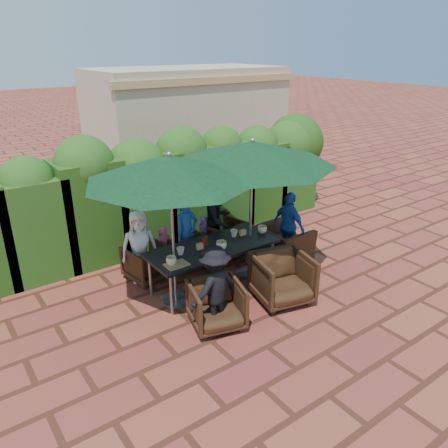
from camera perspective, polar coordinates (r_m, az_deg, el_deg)
ground at (r=7.63m, az=0.57°, el=-7.92°), size 80.00×80.00×0.00m
dining_table at (r=7.29m, az=-1.45°, el=-3.45°), size 2.21×0.90×0.75m
umbrella_left at (r=6.32m, az=-7.12°, el=7.19°), size 2.50×2.50×2.46m
umbrella_right at (r=7.21m, az=3.72°, el=9.24°), size 2.77×2.77×2.46m
chair_far_left at (r=7.80m, az=-10.08°, el=-4.67°), size 0.77×0.74×0.70m
chair_far_mid at (r=8.16m, az=-5.26°, el=-3.14°), size 0.69×0.65×0.69m
chair_far_right at (r=8.52m, az=0.21°, el=-1.69°), size 0.85×0.82×0.75m
chair_near_left at (r=6.44m, az=-0.99°, el=-10.27°), size 0.90×0.86×0.76m
chair_near_right at (r=7.06m, az=7.67°, el=-6.76°), size 1.01×0.97×0.87m
chair_end_right at (r=8.46m, az=7.85°, el=-1.77°), size 0.62×0.95×0.83m
adult_far_left at (r=7.66m, az=-10.99°, el=-2.85°), size 0.71×0.55×1.27m
adult_far_mid at (r=8.03m, az=-4.84°, el=-1.20°), size 0.51×0.43×1.30m
adult_far_right at (r=8.43m, az=-0.70°, el=0.55°), size 0.79×0.64×1.43m
adult_near_left at (r=6.28m, az=-1.25°, el=-8.32°), size 0.86×0.48×1.29m
adult_end_right at (r=8.39m, az=8.49°, el=-0.21°), size 0.39×0.78×1.32m
child_left at (r=7.98m, az=-7.77°, el=-3.23°), size 0.33×0.28×0.85m
child_right at (r=8.40m, az=-2.50°, el=-1.72°), size 0.35×0.30×0.84m
pedestrian_a at (r=11.54m, az=-5.51°, el=6.98°), size 1.54×0.65×1.60m
pedestrian_b at (r=12.14m, az=-1.21°, el=8.18°), size 0.97×0.84×1.73m
pedestrian_c at (r=12.62m, az=2.65°, el=8.26°), size 1.05×0.63×1.54m
cup_a at (r=6.69m, az=-6.91°, el=-4.78°), size 0.16×0.16×0.13m
cup_b at (r=6.98m, az=-5.69°, el=-3.54°), size 0.13×0.13×0.12m
cup_c at (r=7.12m, az=-0.35°, el=-2.80°), size 0.18×0.18×0.14m
cup_d at (r=7.59m, az=1.33°, el=-1.22°), size 0.13×0.13×0.12m
cup_e at (r=7.76m, az=5.01°, el=-0.71°), size 0.17×0.17×0.13m
ketchup_bottle at (r=7.15m, az=-2.67°, el=-2.58°), size 0.04×0.04×0.17m
sauce_bottle at (r=7.24m, az=-2.35°, el=-2.22°), size 0.04×0.04×0.17m
serving_tray at (r=6.68m, az=-6.21°, el=-5.30°), size 0.35×0.25×0.02m
number_block_left at (r=7.15m, az=-3.17°, el=-2.91°), size 0.12×0.06×0.10m
number_block_right at (r=7.65m, az=2.45°, el=-1.11°), size 0.12×0.06×0.10m
hedge_wall at (r=8.88m, az=-9.07°, el=5.40°), size 9.10×1.60×2.40m
building at (r=14.52m, az=-4.76°, el=13.45°), size 6.20×3.08×3.20m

